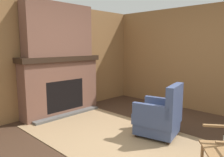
# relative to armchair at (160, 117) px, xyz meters

# --- Properties ---
(ground_plane) EXTENTS (14.00, 14.00, 0.00)m
(ground_plane) POSITION_rel_armchair_xyz_m (-0.11, -0.45, -0.34)
(ground_plane) COLOR #3D281C
(wood_panel_wall_left) EXTENTS (0.06, 5.40, 2.48)m
(wood_panel_wall_left) POSITION_rel_armchair_xyz_m (-2.54, -0.45, 0.90)
(wood_panel_wall_left) COLOR olive
(wood_panel_wall_left) RESTS_ON ground
(wood_panel_wall_back) EXTENTS (5.40, 0.09, 2.48)m
(wood_panel_wall_back) POSITION_rel_armchair_xyz_m (-0.08, 1.98, 0.90)
(wood_panel_wall_back) COLOR olive
(wood_panel_wall_back) RESTS_ON ground
(fireplace_hearth) EXTENTS (0.60, 1.91, 1.32)m
(fireplace_hearth) POSITION_rel_armchair_xyz_m (-2.31, -0.45, 0.31)
(fireplace_hearth) COLOR brown
(fireplace_hearth) RESTS_ON ground
(chimney_breast) EXTENTS (0.34, 1.59, 1.14)m
(chimney_breast) POSITION_rel_armchair_xyz_m (-2.32, -0.45, 1.54)
(chimney_breast) COLOR brown
(chimney_breast) RESTS_ON fireplace_hearth
(area_rug) EXTENTS (3.76, 1.91, 0.01)m
(area_rug) POSITION_rel_armchair_xyz_m (-0.34, -0.57, -0.34)
(area_rug) COLOR #997A56
(area_rug) RESTS_ON ground
(armchair) EXTENTS (0.81, 0.76, 0.93)m
(armchair) POSITION_rel_armchair_xyz_m (0.00, 0.00, 0.00)
(armchair) COLOR #3D4C75
(armchair) RESTS_ON ground
(firewood_stack) EXTENTS (0.38, 0.42, 0.21)m
(firewood_stack) POSITION_rel_armchair_xyz_m (-0.93, 1.29, -0.25)
(firewood_stack) COLOR brown
(firewood_stack) RESTS_ON ground
(oil_lamp_vase) EXTENTS (0.11, 0.11, 0.30)m
(oil_lamp_vase) POSITION_rel_armchair_xyz_m (-2.36, -0.89, 1.08)
(oil_lamp_vase) COLOR #99B29E
(oil_lamp_vase) RESTS_ON fireplace_hearth
(storage_case) EXTENTS (0.17, 0.27, 0.15)m
(storage_case) POSITION_rel_armchair_xyz_m (-2.36, 0.10, 1.05)
(storage_case) COLOR brown
(storage_case) RESTS_ON fireplace_hearth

